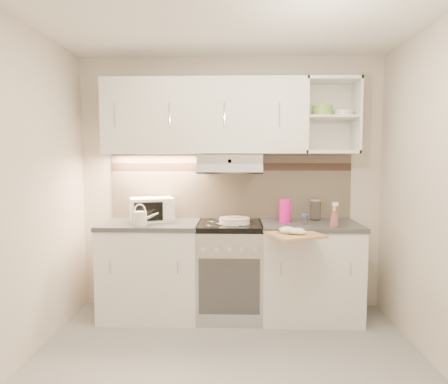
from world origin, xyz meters
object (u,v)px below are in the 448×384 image
at_px(microwave, 152,210).
at_px(watering_can, 141,218).
at_px(pink_pitcher, 285,211).
at_px(cutting_board, 296,235).
at_px(glass_jar, 315,209).
at_px(plate_stack, 235,221).
at_px(spray_bottle, 334,217).
at_px(electric_range, 230,270).

distance_m(microwave, watering_can, 0.26).
relative_size(microwave, pink_pitcher, 2.16).
height_order(watering_can, cutting_board, watering_can).
bearing_deg(pink_pitcher, glass_jar, 29.17).
height_order(watering_can, glass_jar, glass_jar).
bearing_deg(cutting_board, microwave, 134.72).
height_order(plate_stack, spray_bottle, spray_bottle).
distance_m(electric_range, pink_pitcher, 0.77).
xyz_separation_m(microwave, spray_bottle, (1.67, -0.29, -0.02)).
distance_m(microwave, pink_pitcher, 1.28).
xyz_separation_m(watering_can, pink_pitcher, (1.32, 0.25, 0.04)).
bearing_deg(glass_jar, pink_pitcher, -156.12).
relative_size(electric_range, watering_can, 3.86).
relative_size(electric_range, cutting_board, 2.25).
xyz_separation_m(electric_range, watering_can, (-0.80, -0.19, 0.52)).
relative_size(electric_range, spray_bottle, 3.80).
xyz_separation_m(microwave, glass_jar, (1.59, 0.13, -0.01)).
distance_m(electric_range, microwave, 0.94).
xyz_separation_m(watering_can, cutting_board, (1.35, -0.24, -0.10)).
xyz_separation_m(plate_stack, glass_jar, (0.79, 0.24, 0.08)).
xyz_separation_m(plate_stack, cutting_board, (0.51, -0.39, -0.06)).
bearing_deg(watering_can, cutting_board, -7.06).
bearing_deg(watering_can, glass_jar, 16.40).
bearing_deg(microwave, plate_stack, -25.46).
height_order(electric_range, plate_stack, plate_stack).
bearing_deg(electric_range, watering_can, -166.86).
bearing_deg(cutting_board, pink_pitcher, 68.81).
height_order(electric_range, spray_bottle, spray_bottle).
xyz_separation_m(microwave, plate_stack, (0.80, -0.11, -0.09)).
bearing_deg(spray_bottle, watering_can, -176.67).
bearing_deg(plate_stack, cutting_board, -37.60).
bearing_deg(spray_bottle, cutting_board, -145.93).
relative_size(watering_can, cutting_board, 0.58).
bearing_deg(pink_pitcher, watering_can, -164.11).
relative_size(watering_can, spray_bottle, 0.99).
bearing_deg(microwave, pink_pitcher, -18.16).
bearing_deg(electric_range, plate_stack, -39.42).
distance_m(pink_pitcher, spray_bottle, 0.48).
distance_m(watering_can, spray_bottle, 1.72).
bearing_deg(glass_jar, electric_range, -166.60).
height_order(glass_jar, spray_bottle, spray_bottle).
distance_m(electric_range, spray_bottle, 1.09).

